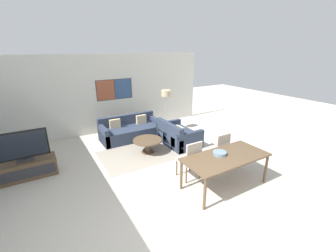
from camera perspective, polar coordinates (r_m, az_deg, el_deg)
The scene contains 13 objects.
ground_plane at distance 4.32m, azimuth 9.97°, elevation -24.64°, with size 24.00×24.00×0.00m, color beige.
wall_back at distance 8.42m, azimuth -15.79°, elevation 7.76°, with size 7.90×0.09×2.80m.
area_rug at distance 6.83m, azimuth -5.14°, elevation -6.64°, with size 2.76×1.64×0.01m.
tv_console at distance 6.45m, azimuth -32.08°, elevation -9.21°, with size 1.27×0.49×0.44m.
television at distance 6.22m, azimuth -33.03°, elevation -4.38°, with size 1.09×0.20×0.74m.
sofa_main at distance 7.87m, azimuth -9.56°, elevation -1.18°, with size 2.03×0.92×0.77m.
sofa_side at distance 7.28m, azimuth 2.29°, elevation -2.65°, with size 0.92×1.41×0.77m.
coffee_table at distance 6.70m, azimuth -5.22°, elevation -4.26°, with size 0.86×0.86×0.42m.
dining_table at distance 5.12m, azimuth 14.46°, elevation -8.08°, with size 1.92×0.91×0.74m.
dining_chair_left at distance 5.32m, azimuth 5.79°, elevation -8.12°, with size 0.46×0.46×0.97m.
dining_chair_centre at distance 5.92m, azimuth 12.92°, elevation -5.58°, with size 0.46×0.46×0.97m.
fruit_bowl at distance 5.10m, azimuth 13.01°, elevation -6.70°, with size 0.30×0.30×0.07m.
floor_lamp at distance 8.10m, azimuth -0.49°, elevation 7.42°, with size 0.33×0.33×1.56m.
Camera 1 is at (-2.16, -2.27, 2.97)m, focal length 24.00 mm.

